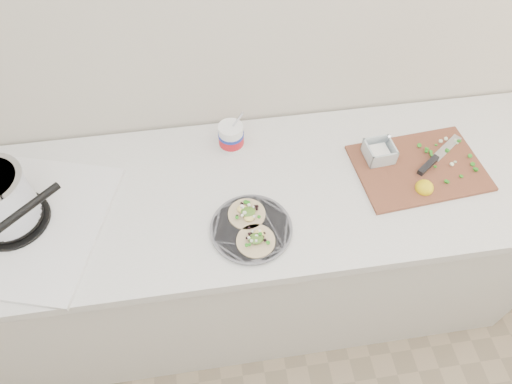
{
  "coord_description": "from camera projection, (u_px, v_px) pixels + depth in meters",
  "views": [
    {
      "loc": [
        -0.02,
        0.51,
        2.11
      ],
      "look_at": [
        0.1,
        1.36,
        0.96
      ],
      "focal_mm": 32.0,
      "sensor_mm": 36.0,
      "label": 1
    }
  ],
  "objects": [
    {
      "name": "cutboard",
      "position": [
        417.0,
        164.0,
        1.56
      ],
      "size": [
        0.45,
        0.33,
        0.07
      ],
      "rotation": [
        0.0,
        0.0,
        0.08
      ],
      "color": "brown",
      "rests_on": "counter"
    },
    {
      "name": "counter",
      "position": [
        229.0,
        255.0,
        1.87
      ],
      "size": [
        2.44,
        0.66,
        0.9
      ],
      "color": "silver",
      "rests_on": "ground"
    },
    {
      "name": "taco_plate",
      "position": [
        251.0,
        227.0,
        1.4
      ],
      "size": [
        0.26,
        0.26,
        0.04
      ],
      "rotation": [
        0.0,
        0.0,
        -0.13
      ],
      "color": "#5A5B62",
      "rests_on": "counter"
    },
    {
      "name": "stove",
      "position": [
        4.0,
        208.0,
        1.36
      ],
      "size": [
        0.67,
        0.64,
        0.26
      ],
      "rotation": [
        0.0,
        0.0,
        -0.29
      ],
      "color": "silver",
      "rests_on": "counter"
    },
    {
      "name": "tub",
      "position": [
        232.0,
        135.0,
        1.57
      ],
      "size": [
        0.09,
        0.09,
        0.2
      ],
      "rotation": [
        0.0,
        0.0,
        0.41
      ],
      "color": "white",
      "rests_on": "counter"
    }
  ]
}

